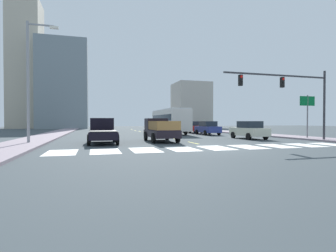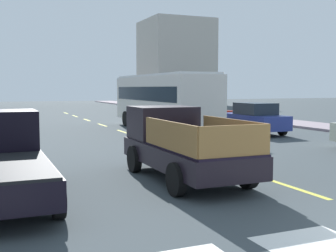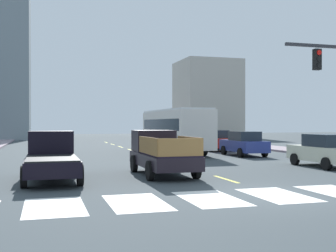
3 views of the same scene
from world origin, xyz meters
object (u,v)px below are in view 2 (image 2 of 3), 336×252
at_px(sedan_mid, 208,113).
at_px(sedan_near_left, 254,118).
at_px(pickup_stakebed, 179,144).
at_px(pickup_dark, 0,159).
at_px(city_bus, 162,98).

bearing_deg(sedan_mid, sedan_near_left, -94.29).
distance_m(pickup_stakebed, pickup_dark, 4.79).
height_order(pickup_dark, sedan_mid, pickup_dark).
xyz_separation_m(pickup_dark, city_bus, (9.34, 13.22, 1.03)).
height_order(sedan_mid, sedan_near_left, same).
bearing_deg(sedan_near_left, pickup_dark, -143.62).
distance_m(pickup_stakebed, city_bus, 13.46).
relative_size(city_bus, sedan_mid, 2.45).
relative_size(sedan_mid, sedan_near_left, 1.00).
distance_m(pickup_stakebed, sedan_mid, 16.83).
bearing_deg(city_bus, sedan_mid, 26.36).
xyz_separation_m(pickup_stakebed, city_bus, (4.58, 12.61, 1.02)).
height_order(pickup_stakebed, sedan_mid, pickup_stakebed).
bearing_deg(sedan_near_left, pickup_stakebed, -132.96).
xyz_separation_m(city_bus, sedan_near_left, (3.88, -3.89, -1.09)).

